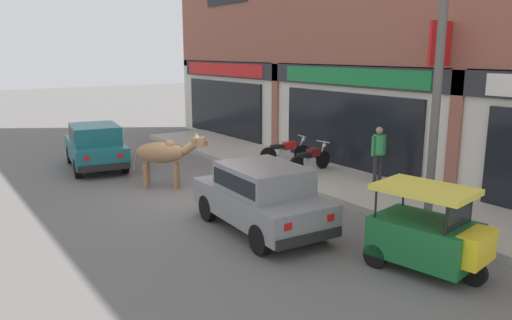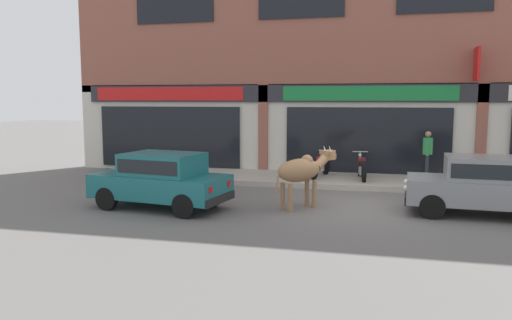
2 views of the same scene
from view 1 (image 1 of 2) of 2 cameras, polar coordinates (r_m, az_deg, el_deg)
name	(u,v)px [view 1 (image 1 of 2)]	position (r m, az deg, el deg)	size (l,w,h in m)	color
ground_plane	(212,196)	(13.56, -5.01, -4.08)	(90.00, 90.00, 0.00)	#605E5B
sidewalk	(313,174)	(15.56, 6.59, -1.64)	(19.00, 2.81, 0.17)	#A8A093
shop_building	(358,11)	(16.31, 11.63, 16.31)	(23.00, 1.40, 10.42)	#8E5142
cow	(164,153)	(14.33, -10.46, 0.79)	(1.51, 1.82, 1.61)	#936B47
car_0	(262,194)	(10.73, 0.64, -3.93)	(3.69, 1.81, 1.46)	black
car_1	(95,144)	(17.36, -17.89, 1.75)	(3.78, 2.14, 1.46)	black
auto_rickshaw	(429,235)	(9.34, 19.12, -8.14)	(2.10, 1.46, 1.52)	black
motorcycle_0	(285,151)	(16.64, 3.39, 1.00)	(0.66, 1.79, 0.88)	black
motorcycle_1	(310,159)	(15.49, 6.20, 0.10)	(0.53, 1.81, 0.88)	black
pedestrian	(379,149)	(14.34, 13.83, 1.27)	(0.32, 0.50, 1.60)	#2D2D33
utility_pole	(436,99)	(10.97, 19.93, 6.54)	(0.18, 0.18, 5.35)	#595651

